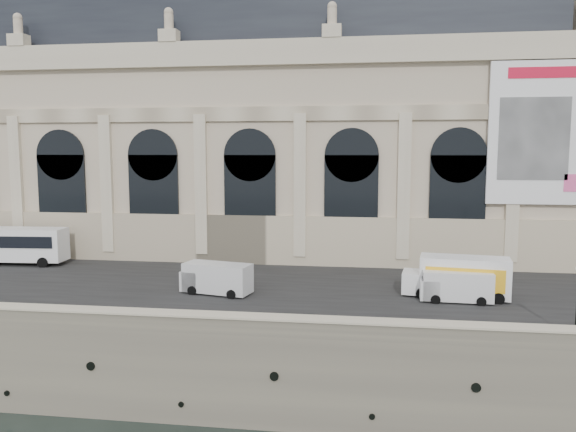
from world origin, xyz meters
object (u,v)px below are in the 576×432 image
box_truck (458,277)px  bus_left (3,244)px  van_c (453,286)px  van_b (214,278)px

box_truck → bus_left: bearing=170.9°
van_c → box_truck: (0.58, 1.28, 0.42)m
van_b → van_c: size_ratio=1.10×
van_c → box_truck: 1.47m
van_c → van_b: bearing=-179.4°
bus_left → box_truck: 43.81m
bus_left → van_b: 25.53m
bus_left → box_truck: size_ratio=1.54×
bus_left → van_b: bus_left is taller
van_b → van_c: bearing=0.6°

